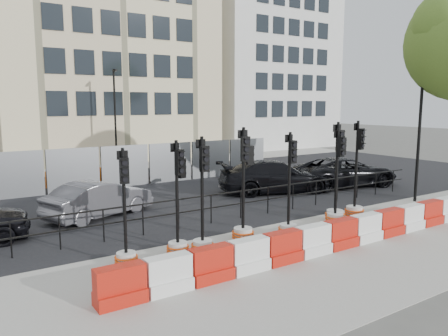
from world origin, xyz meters
TOP-DOWN VIEW (x-y plane):
  - ground at (0.00, 0.00)m, footprint 120.00×120.00m
  - sidewalk_near at (0.00, -3.00)m, footprint 40.00×6.00m
  - road at (0.00, 7.00)m, footprint 40.00×14.00m
  - sidewalk_far at (0.00, 16.00)m, footprint 40.00×4.00m
  - building_cream at (2.00, 21.99)m, footprint 15.00×10.06m
  - building_white at (17.00, 21.99)m, footprint 12.00×9.06m
  - kerb_railing at (0.00, 1.20)m, footprint 18.00×0.04m
  - heras_fencing at (-0.49, 9.71)m, footprint 14.33×1.72m
  - lamp_post_far at (0.50, 14.98)m, footprint 0.12×0.56m
  - lamp_post_near at (7.50, -0.52)m, footprint 0.12×0.56m
  - barrier_row at (-0.00, -2.80)m, footprint 12.55×0.50m
  - traffic_signal_a at (-4.93, -0.90)m, footprint 0.58×0.58m
  - traffic_signal_b at (-3.51, -0.92)m, footprint 0.60×0.60m
  - traffic_signal_c at (-2.91, -1.16)m, footprint 0.62×0.62m
  - traffic_signal_d at (-1.37, -0.87)m, footprint 0.65×0.65m
  - traffic_signal_e at (0.01, -1.25)m, footprint 0.62×0.62m
  - traffic_signal_f at (2.44, -0.87)m, footprint 0.66×0.66m
  - traffic_signal_g at (2.19, -1.10)m, footprint 0.62×0.62m
  - traffic_signal_h at (3.40, -0.87)m, footprint 0.67×0.67m
  - car_b at (-3.99, 4.13)m, footprint 4.04×4.87m
  - car_c at (3.88, 4.02)m, footprint 5.21×6.33m
  - car_d at (7.70, 3.36)m, footprint 4.60×6.09m

SIDE VIEW (x-z plane):
  - ground at x=0.00m, z-range 0.00..0.00m
  - sidewalk_near at x=0.00m, z-range 0.00..0.02m
  - sidewalk_far at x=0.00m, z-range 0.00..0.02m
  - road at x=0.00m, z-range 0.00..0.03m
  - barrier_row at x=0.00m, z-range -0.03..0.77m
  - traffic_signal_a at x=-4.93m, z-range -0.86..2.06m
  - traffic_signal_c at x=-2.91m, z-range -0.92..2.21m
  - traffic_signal_e at x=0.01m, z-range -0.92..2.22m
  - car_b at x=-3.99m, z-range 0.00..1.30m
  - traffic_signal_g at x=2.19m, z-range -0.93..2.24m
  - kerb_railing at x=0.00m, z-range 0.19..1.19m
  - traffic_signal_h at x=3.40m, z-range -0.99..2.39m
  - car_d at x=7.70m, z-range 0.00..1.40m
  - heras_fencing at x=-0.49m, z-range -0.29..1.71m
  - traffic_signal_b at x=-3.51m, z-range -0.80..2.24m
  - car_c at x=3.88m, z-range 0.00..1.46m
  - traffic_signal_d at x=-1.37m, z-range -0.86..2.44m
  - traffic_signal_f at x=2.44m, z-range -0.88..2.48m
  - lamp_post_far at x=0.50m, z-range 0.22..6.22m
  - lamp_post_near at x=7.50m, z-range 0.22..6.22m
  - building_white at x=17.00m, z-range 0.00..16.00m
  - building_cream at x=2.00m, z-range 0.00..18.00m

